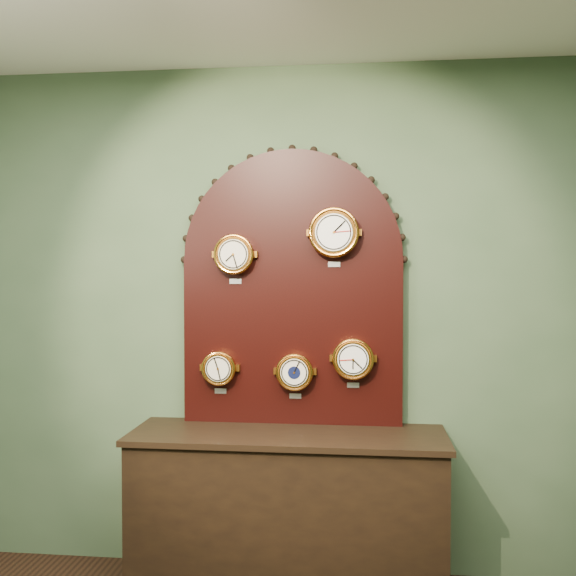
# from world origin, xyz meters

# --- Properties ---
(wall_back) EXTENTS (4.00, 0.00, 4.00)m
(wall_back) POSITION_xyz_m (0.00, 2.50, 1.40)
(wall_back) COLOR #435A3E
(wall_back) RESTS_ON ground
(shop_counter) EXTENTS (1.60, 0.50, 0.80)m
(shop_counter) POSITION_xyz_m (0.00, 2.23, 0.40)
(shop_counter) COLOR black
(shop_counter) RESTS_ON ground_plane
(display_board) EXTENTS (1.26, 0.06, 1.53)m
(display_board) POSITION_xyz_m (0.00, 2.45, 1.63)
(display_board) COLOR black
(display_board) RESTS_ON shop_counter
(roman_clock) EXTENTS (0.22, 0.08, 0.27)m
(roman_clock) POSITION_xyz_m (-0.31, 2.38, 1.76)
(roman_clock) COLOR orange
(roman_clock) RESTS_ON display_board
(arabic_clock) EXTENTS (0.27, 0.08, 0.32)m
(arabic_clock) POSITION_xyz_m (0.23, 2.38, 1.87)
(arabic_clock) COLOR orange
(arabic_clock) RESTS_ON display_board
(hygrometer) EXTENTS (0.19, 0.08, 0.24)m
(hygrometer) POSITION_xyz_m (-0.39, 2.38, 1.14)
(hygrometer) COLOR orange
(hygrometer) RESTS_ON display_board
(barometer) EXTENTS (0.20, 0.08, 0.25)m
(barometer) POSITION_xyz_m (0.02, 2.38, 1.12)
(barometer) COLOR orange
(barometer) RESTS_ON display_board
(tide_clock) EXTENTS (0.22, 0.08, 0.27)m
(tide_clock) POSITION_xyz_m (0.34, 2.38, 1.20)
(tide_clock) COLOR orange
(tide_clock) RESTS_ON display_board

